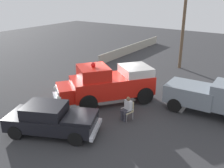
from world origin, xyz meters
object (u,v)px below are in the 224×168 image
spectator_seated (127,108)px  utility_pole (184,20)px  vintage_fire_truck (108,83)px  lawn_chair_near_truck (129,109)px  classic_hot_rod (52,119)px  parked_pickup (209,96)px  traffic_cone (87,117)px

spectator_seated → utility_pole: size_ratio=0.16×
vintage_fire_truck → utility_pole: bearing=-6.2°
vintage_fire_truck → utility_pole: 9.97m
vintage_fire_truck → lawn_chair_near_truck: bearing=-119.3°
vintage_fire_truck → spectator_seated: vintage_fire_truck is taller
lawn_chair_near_truck → spectator_seated: spectator_seated is taller
classic_hot_rod → lawn_chair_near_truck: classic_hot_rod is taller
classic_hot_rod → spectator_seated: (3.17, -2.25, -0.05)m
parked_pickup → utility_pole: bearing=30.6°
classic_hot_rod → traffic_cone: (1.70, -0.73, -0.44)m
vintage_fire_truck → classic_hot_rod: 4.55m
spectator_seated → traffic_cone: (-1.47, 1.52, -0.39)m
parked_pickup → traffic_cone: size_ratio=7.65×
vintage_fire_truck → utility_pole: utility_pole is taller
parked_pickup → spectator_seated: size_ratio=3.77×
classic_hot_rod → parked_pickup: (6.44, -5.58, 0.24)m
classic_hot_rod → traffic_cone: 1.90m
lawn_chair_near_truck → traffic_cone: 2.24m
vintage_fire_truck → utility_pole: size_ratio=0.76×
parked_pickup → traffic_cone: bearing=134.3°
utility_pole → lawn_chair_near_truck: bearing=-173.8°
parked_pickup → lawn_chair_near_truck: bearing=133.6°
classic_hot_rod → utility_pole: 14.45m
lawn_chair_near_truck → traffic_cone: bearing=135.7°
classic_hot_rod → parked_pickup: bearing=-40.9°
lawn_chair_near_truck → utility_pole: (10.71, 1.17, 3.53)m
parked_pickup → traffic_cone: 6.82m
classic_hot_rod → traffic_cone: classic_hot_rod is taller
parked_pickup → utility_pole: (7.56, 4.47, 3.13)m
lawn_chair_near_truck → utility_pole: utility_pole is taller
vintage_fire_truck → parked_pickup: (1.91, -5.50, -0.21)m
parked_pickup → utility_pole: 9.33m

